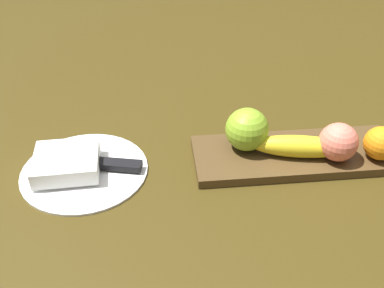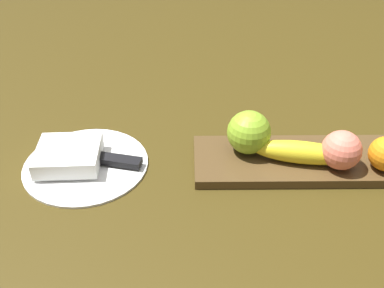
{
  "view_description": "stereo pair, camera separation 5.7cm",
  "coord_description": "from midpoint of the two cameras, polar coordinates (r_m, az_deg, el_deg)",
  "views": [
    {
      "loc": [
        0.23,
        0.6,
        0.5
      ],
      "look_at": [
        0.17,
        -0.02,
        0.05
      ],
      "focal_mm": 40.72,
      "sensor_mm": 36.0,
      "label": 1
    },
    {
      "loc": [
        0.17,
        0.6,
        0.5
      ],
      "look_at": [
        0.17,
        -0.02,
        0.05
      ],
      "focal_mm": 40.72,
      "sensor_mm": 36.0,
      "label": 2
    }
  ],
  "objects": [
    {
      "name": "ground_plane",
      "position": [
        0.81,
        9.88,
        -2.94
      ],
      "size": [
        2.4,
        2.4,
        0.0
      ],
      "primitive_type": "plane",
      "color": "#3A2E0D"
    },
    {
      "name": "apple",
      "position": [
        0.79,
        5.18,
        1.86
      ],
      "size": [
        0.08,
        0.08,
        0.08
      ],
      "primitive_type": "sphere",
      "color": "#83B028",
      "rests_on": "fruit_tray"
    },
    {
      "name": "folded_napkin",
      "position": [
        0.81,
        -18.06,
        -2.34
      ],
      "size": [
        0.12,
        0.11,
        0.03
      ],
      "primitive_type": "cube",
      "rotation": [
        0.0,
        0.0,
        0.04
      ],
      "color": "white",
      "rests_on": "dinner_plate"
    },
    {
      "name": "peach",
      "position": [
        0.8,
        16.7,
        0.19
      ],
      "size": [
        0.07,
        0.07,
        0.07
      ],
      "primitive_type": "sphere",
      "color": "#E77560",
      "rests_on": "fruit_tray"
    },
    {
      "name": "fruit_tray",
      "position": [
        0.83,
        11.5,
        -1.43
      ],
      "size": [
        0.38,
        0.14,
        0.02
      ],
      "primitive_type": "cube",
      "color": "#4D381E",
      "rests_on": "ground_plane"
    },
    {
      "name": "knife",
      "position": [
        0.8,
        -12.92,
        -2.68
      ],
      "size": [
        0.18,
        0.06,
        0.01
      ],
      "rotation": [
        0.0,
        0.0,
        -0.23
      ],
      "color": "silver",
      "rests_on": "dinner_plate"
    },
    {
      "name": "banana",
      "position": [
        0.8,
        11.98,
        -0.37
      ],
      "size": [
        0.18,
        0.07,
        0.04
      ],
      "primitive_type": "ellipsoid",
      "rotation": [
        0.0,
        0.0,
        2.96
      ],
      "color": "yellow",
      "rests_on": "fruit_tray"
    },
    {
      "name": "orange_near_apple",
      "position": [
        0.83,
        21.75,
        0.04
      ],
      "size": [
        0.06,
        0.06,
        0.06
      ],
      "primitive_type": "sphere",
      "color": "orange",
      "rests_on": "fruit_tray"
    },
    {
      "name": "dinner_plate",
      "position": [
        0.81,
        -15.87,
        -3.33
      ],
      "size": [
        0.23,
        0.23,
        0.01
      ],
      "primitive_type": "cylinder",
      "color": "white",
      "rests_on": "ground_plane"
    }
  ]
}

